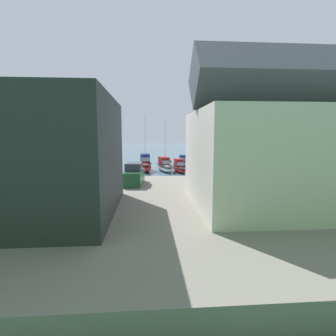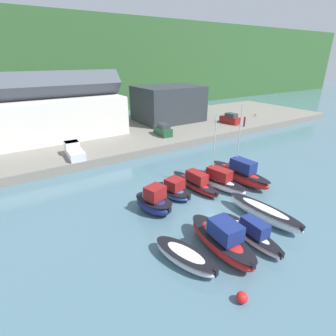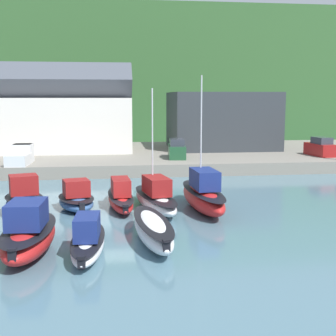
% 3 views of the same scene
% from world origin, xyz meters
% --- Properties ---
extents(ground_plane, '(320.00, 320.00, 0.00)m').
position_xyz_m(ground_plane, '(0.00, 0.00, 0.00)').
color(ground_plane, slate).
extents(hillside_backdrop, '(240.00, 79.49, 24.43)m').
position_xyz_m(hillside_backdrop, '(0.00, 92.77, 12.22)').
color(hillside_backdrop, '#335B2D').
rests_on(hillside_backdrop, ground_plane).
extents(quay_promenade, '(103.18, 24.63, 1.25)m').
position_xyz_m(quay_promenade, '(0.00, 27.99, 0.63)').
color(quay_promenade, gray).
rests_on(quay_promenade, ground_plane).
extents(harbor_clubhouse, '(22.80, 9.54, 10.96)m').
position_xyz_m(harbor_clubhouse, '(-8.88, 29.80, 5.29)').
color(harbor_clubhouse, silver).
rests_on(harbor_clubhouse, quay_promenade).
extents(yacht_club_building, '(13.34, 10.58, 7.32)m').
position_xyz_m(yacht_club_building, '(14.33, 30.42, 4.91)').
color(yacht_club_building, '#2D3338').
rests_on(yacht_club_building, quay_promenade).
extents(moored_boat_0, '(3.53, 4.85, 2.83)m').
position_xyz_m(moored_boat_0, '(-6.18, 1.60, 1.05)').
color(moored_boat_0, navy).
rests_on(moored_boat_0, ground_plane).
extents(moored_boat_1, '(3.43, 5.20, 2.17)m').
position_xyz_m(moored_boat_1, '(-2.86, 3.10, 0.77)').
color(moored_boat_1, '#33568E').
rests_on(moored_boat_1, ground_plane).
extents(moored_boat_2, '(2.22, 7.62, 2.19)m').
position_xyz_m(moored_boat_2, '(0.27, 3.26, 0.78)').
color(moored_boat_2, red).
rests_on(moored_boat_2, ground_plane).
extents(moored_boat_3, '(3.42, 8.30, 8.53)m').
position_xyz_m(moored_boat_3, '(2.69, 2.24, 0.88)').
color(moored_boat_3, silver).
rests_on(moored_boat_3, ground_plane).
extents(moored_boat_4, '(2.64, 8.70, 9.42)m').
position_xyz_m(moored_boat_4, '(6.02, 1.73, 1.11)').
color(moored_boat_4, red).
rests_on(moored_boat_4, ground_plane).
extents(moored_boat_5, '(3.35, 5.89, 1.11)m').
position_xyz_m(moored_boat_5, '(-7.83, -5.85, 0.60)').
color(moored_boat_5, silver).
rests_on(moored_boat_5, ground_plane).
extents(moored_boat_6, '(2.81, 7.21, 2.77)m').
position_xyz_m(moored_boat_6, '(-4.61, -6.24, 1.02)').
color(moored_boat_6, red).
rests_on(moored_boat_6, ground_plane).
extents(moored_boat_7, '(1.99, 6.61, 2.06)m').
position_xyz_m(moored_boat_7, '(-1.65, -6.70, 0.72)').
color(moored_boat_7, silver).
rests_on(moored_boat_7, ground_plane).
extents(moored_boat_8, '(2.41, 7.87, 1.39)m').
position_xyz_m(moored_boat_8, '(1.80, -5.22, 0.74)').
color(moored_boat_8, white).
rests_on(moored_boat_8, ground_plane).
extents(parked_car_0, '(2.15, 4.34, 2.16)m').
position_xyz_m(parked_car_0, '(6.98, 20.92, 2.17)').
color(parked_car_0, '#1E4C2D').
rests_on(parked_car_0, quay_promenade).
extents(parked_car_2, '(2.26, 4.38, 2.16)m').
position_xyz_m(parked_car_2, '(23.68, 20.92, 2.17)').
color(parked_car_2, maroon).
rests_on(parked_car_2, quay_promenade).
extents(pickup_truck_1, '(2.18, 4.82, 1.90)m').
position_xyz_m(pickup_truck_1, '(-9.34, 18.56, 2.07)').
color(pickup_truck_1, silver).
rests_on(pickup_truck_1, quay_promenade).
extents(person_on_quay, '(0.40, 0.40, 2.14)m').
position_xyz_m(person_on_quay, '(24.09, 17.35, 2.35)').
color(person_on_quay, '#232838').
rests_on(person_on_quay, quay_promenade).
extents(dog_on_quay, '(0.36, 0.88, 0.68)m').
position_xyz_m(dog_on_quay, '(33.67, 22.48, 1.71)').
color(dog_on_quay, tan).
rests_on(dog_on_quay, quay_promenade).
extents(mooring_buoy_0, '(0.74, 0.74, 0.74)m').
position_xyz_m(mooring_buoy_0, '(-6.88, -10.49, 0.37)').
color(mooring_buoy_0, red).
rests_on(mooring_buoy_0, ground_plane).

